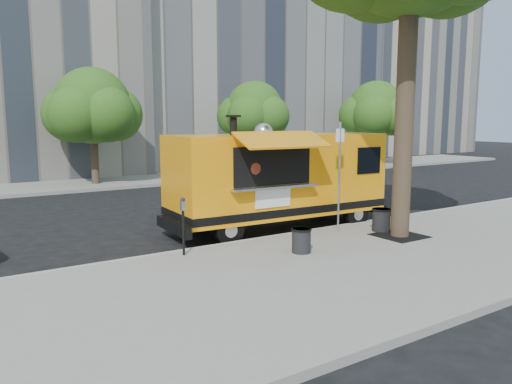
# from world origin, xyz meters

# --- Properties ---
(ground) EXTENTS (120.00, 120.00, 0.00)m
(ground) POSITION_xyz_m (0.00, 0.00, 0.00)
(ground) COLOR black
(ground) RESTS_ON ground
(sidewalk) EXTENTS (60.00, 6.00, 0.15)m
(sidewalk) POSITION_xyz_m (0.00, -4.00, 0.07)
(sidewalk) COLOR gray
(sidewalk) RESTS_ON ground
(curb) EXTENTS (60.00, 0.14, 0.16)m
(curb) POSITION_xyz_m (0.00, -0.93, 0.07)
(curb) COLOR #999993
(curb) RESTS_ON ground
(far_sidewalk) EXTENTS (60.00, 5.00, 0.15)m
(far_sidewalk) POSITION_xyz_m (0.00, 13.50, 0.07)
(far_sidewalk) COLOR gray
(far_sidewalk) RESTS_ON ground
(building_mid) EXTENTS (20.00, 14.00, 20.00)m
(building_mid) POSITION_xyz_m (12.00, 23.00, 10.00)
(building_mid) COLOR gray
(building_mid) RESTS_ON ground
(building_right) EXTENTS (16.00, 12.00, 16.00)m
(building_right) POSITION_xyz_m (30.00, 24.00, 8.00)
(building_right) COLOR #A99E8D
(building_right) RESTS_ON ground
(tree_well) EXTENTS (1.20, 1.20, 0.02)m
(tree_well) POSITION_xyz_m (2.60, -2.80, 0.15)
(tree_well) COLOR black
(tree_well) RESTS_ON sidewalk
(far_tree_b) EXTENTS (3.60, 3.60, 5.50)m
(far_tree_b) POSITION_xyz_m (-1.00, 12.70, 3.83)
(far_tree_b) COLOR #33261C
(far_tree_b) RESTS_ON far_sidewalk
(far_tree_c) EXTENTS (3.24, 3.24, 5.21)m
(far_tree_c) POSITION_xyz_m (8.00, 12.40, 3.72)
(far_tree_c) COLOR #33261C
(far_tree_c) RESTS_ON far_sidewalk
(far_tree_d) EXTENTS (3.78, 3.78, 5.64)m
(far_tree_d) POSITION_xyz_m (18.00, 12.60, 3.89)
(far_tree_d) COLOR #33261C
(far_tree_d) RESTS_ON far_sidewalk
(sign_post) EXTENTS (0.28, 0.06, 3.00)m
(sign_post) POSITION_xyz_m (1.55, -1.55, 1.85)
(sign_post) COLOR silver
(sign_post) RESTS_ON sidewalk
(parking_meter) EXTENTS (0.11, 0.11, 1.33)m
(parking_meter) POSITION_xyz_m (-3.00, -1.35, 0.98)
(parking_meter) COLOR black
(parking_meter) RESTS_ON sidewalk
(food_truck) EXTENTS (6.81, 3.26, 3.31)m
(food_truck) POSITION_xyz_m (0.75, 0.17, 1.56)
(food_truck) COLOR #FF980D
(food_truck) RESTS_ON ground
(trash_bin_left) EXTENTS (0.53, 0.53, 0.63)m
(trash_bin_left) POSITION_xyz_m (2.63, -2.12, 0.49)
(trash_bin_left) COLOR black
(trash_bin_left) RESTS_ON sidewalk
(trash_bin_right) EXTENTS (0.48, 0.48, 0.57)m
(trash_bin_right) POSITION_xyz_m (-0.62, -2.66, 0.46)
(trash_bin_right) COLOR black
(trash_bin_right) RESTS_ON sidewalk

